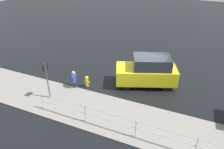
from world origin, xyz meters
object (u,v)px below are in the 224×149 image
Objects in this scene: fire_hydrant at (87,82)px; sign_post at (47,76)px; pedestrian at (74,78)px; moving_hatchback at (148,71)px.

sign_post is at bearing 53.88° from fire_hydrant.
fire_hydrant is 0.86m from pedestrian.
fire_hydrant is at bearing 27.45° from moving_hatchback.
moving_hatchback is 5.30× the size of fire_hydrant.
sign_post is at bearing 65.34° from pedestrian.
sign_post reaches higher than fire_hydrant.
fire_hydrant is at bearing -126.12° from sign_post.
fire_hydrant is 0.66× the size of pedestrian.
sign_post is (0.74, 1.62, 0.90)m from pedestrian.
sign_post is (1.46, 2.00, 1.18)m from fire_hydrant.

